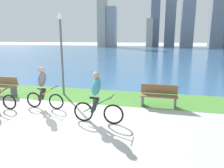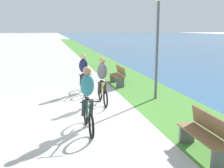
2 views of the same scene
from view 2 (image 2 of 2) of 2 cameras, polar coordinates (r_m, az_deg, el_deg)
The scene contains 8 objects.
ground_plane at distance 8.42m, azimuth -8.00°, elevation -6.94°, with size 300.00×300.00×0.00m, color #B2AFA8.
grass_strip_bayside at distance 9.31m, azimuth 13.25°, elevation -5.28°, with size 120.00×2.51×0.01m, color #478433.
cyclist_lead at distance 7.06m, azimuth -5.17°, elevation -3.37°, with size 1.71×0.52×1.72m.
cyclist_trailing at distance 9.62m, azimuth -2.05°, elevation 0.68°, with size 1.63×0.52×1.67m.
cyclist_distant_rear at distance 11.26m, azimuth -6.05°, elevation 2.22°, with size 1.57×0.52×1.65m.
bench_near_path at distance 12.97m, azimuth 1.26°, elevation 1.85°, with size 1.50×0.47×0.90m.
bench_far_along_path at distance 6.17m, azimuth 19.12°, elevation -10.13°, with size 1.50×0.47×0.90m.
lamppost_tall at distance 10.27m, azimuth 9.62°, elevation 10.87°, with size 0.28×0.28×3.90m.
Camera 2 is at (7.95, -0.66, 2.68)m, focal length 43.18 mm.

